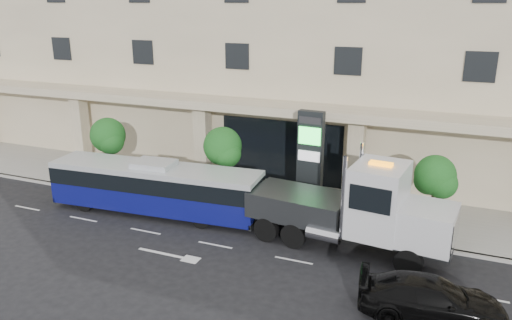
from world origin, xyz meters
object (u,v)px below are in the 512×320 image
(city_bus, at_px, (155,187))
(black_sedan, at_px, (431,299))
(tow_truck, at_px, (356,210))
(signage_pylon, at_px, (310,161))

(city_bus, bearing_deg, black_sedan, -20.75)
(city_bus, xyz_separation_m, tow_truck, (11.11, -0.18, 0.50))
(tow_truck, height_order, signage_pylon, signage_pylon)
(city_bus, bearing_deg, tow_truck, -5.10)
(tow_truck, bearing_deg, signage_pylon, 139.27)
(black_sedan, bearing_deg, signage_pylon, 34.10)
(signage_pylon, bearing_deg, city_bus, -153.01)
(tow_truck, relative_size, signage_pylon, 1.95)
(city_bus, bearing_deg, signage_pylon, 19.19)
(tow_truck, relative_size, black_sedan, 2.05)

